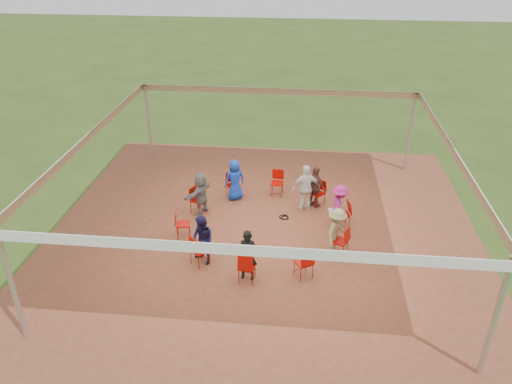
# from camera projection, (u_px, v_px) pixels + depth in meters

# --- Properties ---
(ground) EXTENTS (80.00, 80.00, 0.00)m
(ground) POSITION_uv_depth(u_px,v_px,m) (264.00, 232.00, 15.34)
(ground) COLOR #2F4816
(ground) RESTS_ON ground
(dirt_patch) EXTENTS (13.00, 13.00, 0.00)m
(dirt_patch) POSITION_uv_depth(u_px,v_px,m) (264.00, 231.00, 15.33)
(dirt_patch) COLOR brown
(dirt_patch) RESTS_ON ground
(tent) EXTENTS (10.33, 10.33, 3.00)m
(tent) POSITION_uv_depth(u_px,v_px,m) (265.00, 162.00, 14.22)
(tent) COLOR #B2B2B7
(tent) RESTS_ON ground
(chair_0) EXTENTS (0.52, 0.51, 0.90)m
(chair_0) POSITION_uv_depth(u_px,v_px,m) (342.00, 214.00, 15.37)
(chair_0) COLOR #A80802
(chair_0) RESTS_ON ground
(chair_1) EXTENTS (0.61, 0.61, 0.90)m
(chair_1) POSITION_uv_depth(u_px,v_px,m) (317.00, 193.00, 16.58)
(chair_1) COLOR #A80802
(chair_1) RESTS_ON ground
(chair_2) EXTENTS (0.46, 0.48, 0.90)m
(chair_2) POSITION_uv_depth(u_px,v_px,m) (277.00, 183.00, 17.23)
(chair_2) COLOR #A80802
(chair_2) RESTS_ON ground
(chair_3) EXTENTS (0.59, 0.59, 0.90)m
(chair_3) POSITION_uv_depth(u_px,v_px,m) (234.00, 185.00, 17.08)
(chair_3) COLOR #A80802
(chair_3) RESTS_ON ground
(chair_4) EXTENTS (0.57, 0.56, 0.90)m
(chair_4) POSITION_uv_depth(u_px,v_px,m) (198.00, 200.00, 16.18)
(chair_4) COLOR #A80802
(chair_4) RESTS_ON ground
(chair_5) EXTENTS (0.52, 0.51, 0.90)m
(chair_5) POSITION_uv_depth(u_px,v_px,m) (183.00, 224.00, 14.88)
(chair_5) COLOR #A80802
(chair_5) RESTS_ON ground
(chair_6) EXTENTS (0.61, 0.61, 0.90)m
(chair_6) POSITION_uv_depth(u_px,v_px,m) (200.00, 250.00, 13.67)
(chair_6) COLOR #A80802
(chair_6) RESTS_ON ground
(chair_7) EXTENTS (0.46, 0.48, 0.90)m
(chair_7) POSITION_uv_depth(u_px,v_px,m) (247.00, 267.00, 13.02)
(chair_7) COLOR #A80802
(chair_7) RESTS_ON ground
(chair_8) EXTENTS (0.59, 0.59, 0.90)m
(chair_8) POSITION_uv_depth(u_px,v_px,m) (304.00, 263.00, 13.17)
(chair_8) COLOR #A80802
(chair_8) RESTS_ON ground
(chair_9) EXTENTS (0.57, 0.56, 0.90)m
(chair_9) POSITION_uv_depth(u_px,v_px,m) (340.00, 241.00, 14.07)
(chair_9) COLOR #A80802
(chair_9) RESTS_ON ground
(person_seated_0) EXTENTS (0.65, 1.01, 1.44)m
(person_seated_0) POSITION_uv_depth(u_px,v_px,m) (339.00, 207.00, 15.23)
(person_seated_0) COLOR #9C1E6E
(person_seated_0) RESTS_ON ground
(person_seated_1) EXTENTS (0.92, 0.88, 1.44)m
(person_seated_1) POSITION_uv_depth(u_px,v_px,m) (315.00, 187.00, 16.38)
(person_seated_1) COLOR brown
(person_seated_1) RESTS_ON ground
(person_seated_2) EXTENTS (0.81, 0.70, 1.44)m
(person_seated_2) POSITION_uv_depth(u_px,v_px,m) (235.00, 180.00, 16.85)
(person_seated_2) COLOR #1338B3
(person_seated_2) RESTS_ON ground
(person_seated_3) EXTENTS (0.99, 1.42, 1.44)m
(person_seated_3) POSITION_uv_depth(u_px,v_px,m) (201.00, 193.00, 16.00)
(person_seated_3) COLOR slate
(person_seated_3) RESTS_ON ground
(person_seated_4) EXTENTS (0.79, 0.76, 1.44)m
(person_seated_4) POSITION_uv_depth(u_px,v_px,m) (203.00, 240.00, 13.61)
(person_seated_4) COLOR #18153C
(person_seated_4) RESTS_ON ground
(person_seated_5) EXTENTS (0.55, 0.39, 1.44)m
(person_seated_5) POSITION_uv_depth(u_px,v_px,m) (248.00, 255.00, 12.99)
(person_seated_5) COLOR black
(person_seated_5) RESTS_ON ground
(person_seated_6) EXTENTS (0.79, 1.04, 1.44)m
(person_seated_6) POSITION_uv_depth(u_px,v_px,m) (337.00, 232.00, 13.99)
(person_seated_6) COLOR #8E8455
(person_seated_6) RESTS_ON ground
(standing_person) EXTENTS (1.03, 0.73, 1.59)m
(standing_person) POSITION_uv_depth(u_px,v_px,m) (306.00, 188.00, 16.16)
(standing_person) COLOR silver
(standing_person) RESTS_ON ground
(cable_coil) EXTENTS (0.39, 0.39, 0.03)m
(cable_coil) POSITION_uv_depth(u_px,v_px,m) (284.00, 217.00, 16.05)
(cable_coil) COLOR black
(cable_coil) RESTS_ON ground
(laptop) EXTENTS (0.31, 0.36, 0.22)m
(laptop) POSITION_uv_depth(u_px,v_px,m) (334.00, 209.00, 15.24)
(laptop) COLOR #B7B7BC
(laptop) RESTS_ON ground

